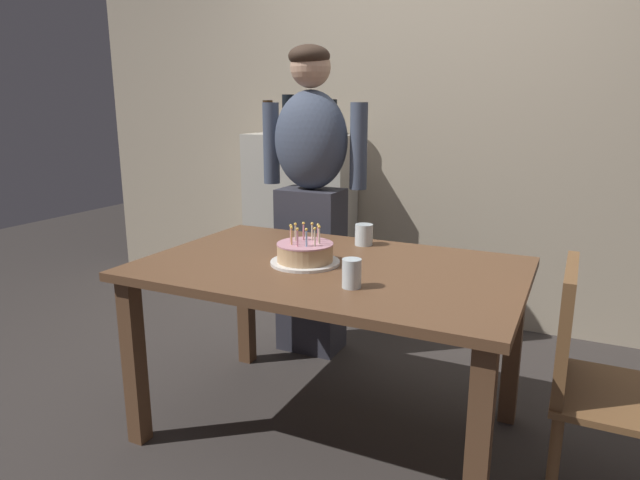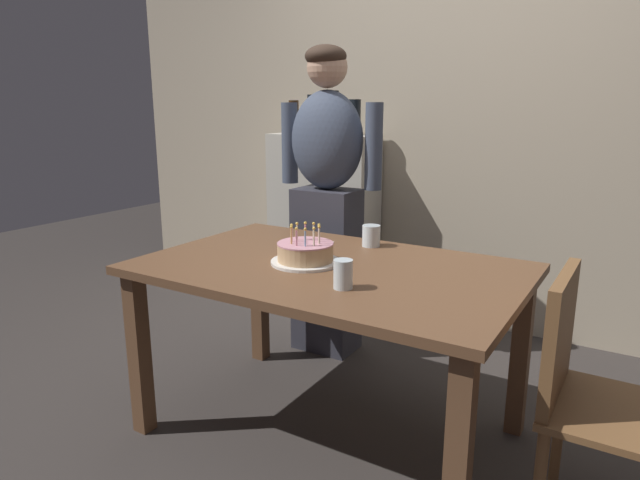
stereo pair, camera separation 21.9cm
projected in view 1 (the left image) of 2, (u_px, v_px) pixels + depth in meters
name	position (u px, v px, depth m)	size (l,w,h in m)	color
ground_plane	(329.00, 429.00, 2.39)	(10.00, 10.00, 0.00)	#332D2B
back_wall	(434.00, 115.00, 3.44)	(5.20, 0.10, 2.60)	tan
dining_table	(330.00, 288.00, 2.24)	(1.50, 0.96, 0.74)	brown
birthday_cake	(305.00, 254.00, 2.22)	(0.28, 0.28, 0.16)	white
water_glass_near	(352.00, 273.00, 1.92)	(0.07, 0.07, 0.10)	silver
water_glass_far	(364.00, 235.00, 2.51)	(0.08, 0.08, 0.10)	silver
napkin_stack	(305.00, 243.00, 2.54)	(0.16, 0.12, 0.01)	white
person_man_bearded	(311.00, 198.00, 2.99)	(0.61, 0.27, 1.66)	#33333D
dining_chair	(594.00, 376.00, 1.77)	(0.42, 0.42, 0.87)	brown
shelf_cabinet	(300.00, 220.00, 3.76)	(0.73, 0.30, 1.45)	beige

